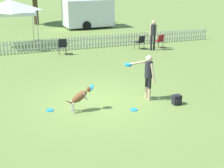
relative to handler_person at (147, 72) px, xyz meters
The scene contains 14 objects.
ground_plane 1.94m from the handler_person, 166.57° to the left, with size 240.00×240.00×0.00m, color olive.
handler_person is the anchor object (origin of this frame).
leaping_dog 2.50m from the handler_person, behind, with size 1.00×0.32×0.85m.
frisbee_near_handler 3.54m from the handler_person, behind, with size 0.24×0.24×0.02m.
frisbee_near_dog 1.46m from the handler_person, 137.65° to the right, with size 0.24×0.24×0.02m.
frisbee_midfield 2.67m from the handler_person, 164.35° to the left, with size 0.24×0.24×0.02m.
backpack_on_grass 1.38m from the handler_person, 44.44° to the right, with size 0.28×0.26×0.33m.
picket_fence 8.61m from the handler_person, 100.81° to the left, with size 20.22×0.04×0.75m.
folding_chair_blue_left 7.84m from the handler_person, 67.25° to the left, with size 0.59×0.60×0.80m.
folding_chair_center 7.57m from the handler_person, 101.85° to the left, with size 0.45×0.47×0.91m.
folding_chair_green_right 8.30m from the handler_person, 59.14° to the left, with size 0.54×0.56×0.81m.
canopy_tent_main 11.32m from the handler_person, 110.74° to the left, with size 2.78×2.78×2.79m.
spectator_standing 7.65m from the handler_person, 61.84° to the left, with size 0.41×0.27×1.72m.
equipment_trailer 16.05m from the handler_person, 82.01° to the left, with size 4.71×2.49×2.26m.
Camera 1 is at (-2.98, -9.68, 4.22)m, focal length 50.00 mm.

